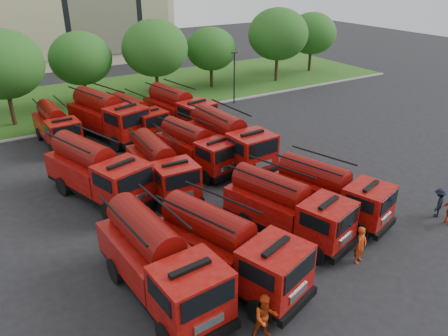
% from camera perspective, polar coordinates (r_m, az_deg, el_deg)
% --- Properties ---
extents(ground, '(140.00, 140.00, 0.00)m').
position_cam_1_polar(ground, '(25.48, -0.53, -5.31)').
color(ground, black).
rests_on(ground, ground).
extents(lawn, '(70.00, 16.00, 0.12)m').
position_cam_1_polar(lawn, '(47.98, -16.93, 8.62)').
color(lawn, '#234512').
rests_on(lawn, ground).
extents(curb, '(70.00, 0.30, 0.14)m').
position_cam_1_polar(curb, '(40.51, -13.76, 6.01)').
color(curb, gray).
rests_on(curb, ground).
extents(tree_2, '(6.72, 6.72, 8.22)m').
position_cam_1_polar(tree_2, '(41.16, -27.01, 11.98)').
color(tree_2, '#382314').
rests_on(tree_2, ground).
extents(tree_3, '(5.88, 5.88, 7.19)m').
position_cam_1_polar(tree_3, '(44.80, -18.22, 13.44)').
color(tree_3, '#382314').
rests_on(tree_3, ground).
extents(tree_4, '(6.55, 6.55, 8.01)m').
position_cam_1_polar(tree_4, '(45.44, -9.01, 15.20)').
color(tree_4, '#382314').
rests_on(tree_4, ground).
extents(tree_5, '(5.46, 5.46, 6.68)m').
position_cam_1_polar(tree_5, '(49.53, -1.70, 15.29)').
color(tree_5, '#382314').
rests_on(tree_5, ground).
extents(tree_6, '(6.89, 6.89, 8.42)m').
position_cam_1_polar(tree_6, '(52.55, 7.07, 16.96)').
color(tree_6, '#382314').
rests_on(tree_6, ground).
extents(tree_7, '(6.05, 6.05, 7.39)m').
position_cam_1_polar(tree_7, '(58.65, 11.42, 16.87)').
color(tree_7, '#382314').
rests_on(tree_7, ground).
extents(lamp_post_1, '(0.60, 0.25, 5.11)m').
position_cam_1_polar(lamp_post_1, '(44.04, 1.35, 12.09)').
color(lamp_post_1, black).
rests_on(lamp_post_1, ground).
extents(fire_truck_0, '(3.24, 7.78, 3.46)m').
position_cam_1_polar(fire_truck_0, '(18.72, -8.49, -11.93)').
color(fire_truck_0, black).
rests_on(fire_truck_0, ground).
extents(fire_truck_1, '(4.71, 7.82, 3.37)m').
position_cam_1_polar(fire_truck_1, '(19.32, 0.46, -10.43)').
color(fire_truck_1, black).
rests_on(fire_truck_1, ground).
extents(fire_truck_2, '(4.26, 7.32, 3.16)m').
position_cam_1_polar(fire_truck_2, '(22.71, 8.16, -5.07)').
color(fire_truck_2, black).
rests_on(fire_truck_2, ground).
extents(fire_truck_3, '(4.16, 7.08, 3.05)m').
position_cam_1_polar(fire_truck_3, '(24.76, 13.63, -2.99)').
color(fire_truck_3, black).
rests_on(fire_truck_3, ground).
extents(fire_truck_4, '(4.80, 8.14, 3.51)m').
position_cam_1_polar(fire_truck_4, '(26.90, -16.28, -0.41)').
color(fire_truck_4, black).
rests_on(fire_truck_4, ground).
extents(fire_truck_5, '(2.74, 6.97, 3.13)m').
position_cam_1_polar(fire_truck_5, '(27.12, -8.23, 0.18)').
color(fire_truck_5, black).
rests_on(fire_truck_5, ground).
extents(fire_truck_6, '(3.46, 6.96, 3.03)m').
position_cam_1_polar(fire_truck_6, '(29.88, -3.76, 2.73)').
color(fire_truck_6, black).
rests_on(fire_truck_6, ground).
extents(fire_truck_7, '(3.20, 7.90, 3.53)m').
position_cam_1_polar(fire_truck_7, '(30.47, 0.65, 3.75)').
color(fire_truck_7, black).
rests_on(fire_truck_7, ground).
extents(fire_truck_8, '(2.62, 6.60, 2.96)m').
position_cam_1_polar(fire_truck_8, '(36.34, -21.05, 5.17)').
color(fire_truck_8, black).
rests_on(fire_truck_8, ground).
extents(fire_truck_9, '(4.79, 8.43, 3.64)m').
position_cam_1_polar(fire_truck_9, '(36.38, -14.99, 6.61)').
color(fire_truck_9, black).
rests_on(fire_truck_9, ground).
extents(fire_truck_10, '(3.32, 6.94, 3.03)m').
position_cam_1_polar(fire_truck_10, '(36.50, -11.39, 6.53)').
color(fire_truck_10, black).
rests_on(fire_truck_10, ground).
extents(fire_truck_11, '(3.80, 7.85, 3.43)m').
position_cam_1_polar(fire_truck_11, '(37.27, -5.91, 7.62)').
color(fire_truck_11, black).
rests_on(fire_truck_11, ground).
extents(firefighter_0, '(0.83, 0.71, 1.92)m').
position_cam_1_polar(firefighter_0, '(22.30, 17.10, -11.60)').
color(firefighter_0, '#B3330D').
rests_on(firefighter_0, ground).
extents(firefighter_2, '(0.64, 1.02, 1.66)m').
position_cam_1_polar(firefighter_2, '(27.03, 27.20, -6.50)').
color(firefighter_2, '#B3330D').
rests_on(firefighter_2, ground).
extents(firefighter_3, '(1.25, 0.99, 1.72)m').
position_cam_1_polar(firefighter_3, '(27.51, 25.89, -5.65)').
color(firefighter_3, black).
rests_on(firefighter_3, ground).
extents(firefighter_4, '(0.99, 0.96, 1.71)m').
position_cam_1_polar(firefighter_4, '(21.98, -12.96, -11.65)').
color(firefighter_4, black).
rests_on(firefighter_4, ground).
extents(firefighter_5, '(1.43, 0.66, 1.52)m').
position_cam_1_polar(firefighter_5, '(32.16, 2.77, 1.49)').
color(firefighter_5, '#B3330D').
rests_on(firefighter_5, ground).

